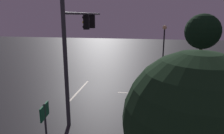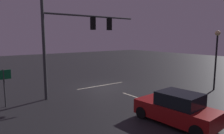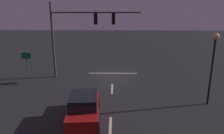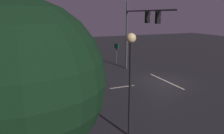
{
  "view_description": "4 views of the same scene",
  "coord_description": "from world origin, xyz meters",
  "px_view_note": "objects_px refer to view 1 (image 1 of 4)",
  "views": [
    {
      "loc": [
        15.91,
        5.1,
        6.07
      ],
      "look_at": [
        -0.78,
        2.3,
        1.9
      ],
      "focal_mm": 33.81,
      "sensor_mm": 36.0,
      "label": 1
    },
    {
      "loc": [
        10.54,
        15.54,
        4.51
      ],
      "look_at": [
        0.69,
        2.31,
        2.13
      ],
      "focal_mm": 33.27,
      "sensor_mm": 36.0,
      "label": 2
    },
    {
      "loc": [
        -0.3,
        21.32,
        6.84
      ],
      "look_at": [
        0.02,
        3.71,
        1.82
      ],
      "focal_mm": 35.12,
      "sensor_mm": 36.0,
      "label": 3
    },
    {
      "loc": [
        -15.42,
        11.24,
        5.86
      ],
      "look_at": [
        -0.17,
        5.0,
        1.83
      ],
      "focal_mm": 34.73,
      "sensor_mm": 36.0,
      "label": 4
    }
  ],
  "objects_px": {
    "street_lamp_left_kerb": "(164,40)",
    "car_approaching": "(207,95)",
    "tree_right_far": "(194,122)",
    "traffic_signal_assembly": "(80,36)",
    "tree_left_far": "(203,32)",
    "route_sign": "(45,119)"
  },
  "relations": [
    {
      "from": "tree_right_far",
      "to": "tree_left_far",
      "type": "bearing_deg",
      "value": 166.49
    },
    {
      "from": "street_lamp_left_kerb",
      "to": "traffic_signal_assembly",
      "type": "bearing_deg",
      "value": -30.87
    },
    {
      "from": "tree_left_far",
      "to": "street_lamp_left_kerb",
      "type": "bearing_deg",
      "value": -55.83
    },
    {
      "from": "car_approaching",
      "to": "tree_right_far",
      "type": "bearing_deg",
      "value": -17.23
    },
    {
      "from": "car_approaching",
      "to": "route_sign",
      "type": "xyz_separation_m",
      "value": [
        6.7,
        -8.28,
        0.99
      ]
    },
    {
      "from": "street_lamp_left_kerb",
      "to": "tree_left_far",
      "type": "bearing_deg",
      "value": 124.17
    },
    {
      "from": "car_approaching",
      "to": "tree_right_far",
      "type": "xyz_separation_m",
      "value": [
        9.59,
        -2.97,
        2.85
      ]
    },
    {
      "from": "traffic_signal_assembly",
      "to": "route_sign",
      "type": "relative_size",
      "value": 3.33
    },
    {
      "from": "traffic_signal_assembly",
      "to": "tree_right_far",
      "type": "height_order",
      "value": "traffic_signal_assembly"
    },
    {
      "from": "car_approaching",
      "to": "street_lamp_left_kerb",
      "type": "height_order",
      "value": "street_lamp_left_kerb"
    },
    {
      "from": "route_sign",
      "to": "car_approaching",
      "type": "bearing_deg",
      "value": 128.97
    },
    {
      "from": "tree_right_far",
      "to": "traffic_signal_assembly",
      "type": "bearing_deg",
      "value": -146.67
    },
    {
      "from": "car_approaching",
      "to": "tree_right_far",
      "type": "height_order",
      "value": "tree_right_far"
    },
    {
      "from": "car_approaching",
      "to": "tree_right_far",
      "type": "distance_m",
      "value": 10.43
    },
    {
      "from": "street_lamp_left_kerb",
      "to": "car_approaching",
      "type": "bearing_deg",
      "value": 15.69
    },
    {
      "from": "traffic_signal_assembly",
      "to": "car_approaching",
      "type": "relative_size",
      "value": 1.85
    },
    {
      "from": "traffic_signal_assembly",
      "to": "route_sign",
      "type": "height_order",
      "value": "traffic_signal_assembly"
    },
    {
      "from": "car_approaching",
      "to": "street_lamp_left_kerb",
      "type": "bearing_deg",
      "value": -164.31
    },
    {
      "from": "traffic_signal_assembly",
      "to": "tree_left_far",
      "type": "bearing_deg",
      "value": 141.21
    },
    {
      "from": "tree_left_far",
      "to": "tree_right_far",
      "type": "relative_size",
      "value": 1.17
    },
    {
      "from": "street_lamp_left_kerb",
      "to": "tree_right_far",
      "type": "height_order",
      "value": "tree_right_far"
    },
    {
      "from": "tree_left_far",
      "to": "car_approaching",
      "type": "bearing_deg",
      "value": -10.34
    }
  ]
}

